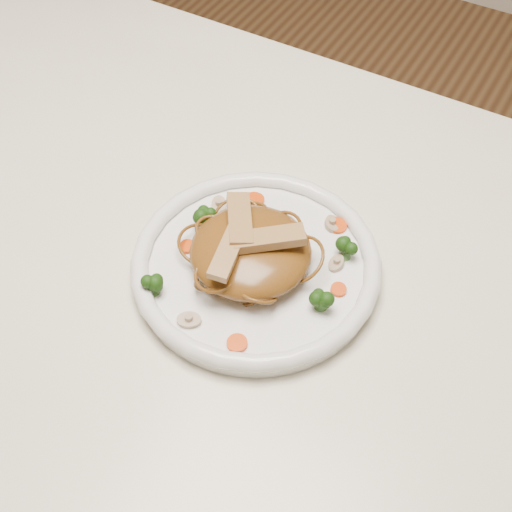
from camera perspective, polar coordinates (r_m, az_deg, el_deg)
The scene contains 20 objects.
ground at distance 1.46m, azimuth -2.45°, elevation -18.21°, with size 4.00×4.00×0.00m, color #4F301B.
table at distance 0.88m, azimuth -3.85°, elevation -2.81°, with size 1.20×0.80×0.75m.
plate at distance 0.76m, azimuth -0.00°, elevation -1.04°, with size 0.28×0.28×0.02m, color white.
noodle_mound at distance 0.74m, azimuth -0.45°, elevation 0.41°, with size 0.13×0.13×0.04m, color brown.
chicken_a at distance 0.71m, azimuth 1.09°, elevation 1.48°, with size 0.08×0.02×0.01m, color tan.
chicken_b at distance 0.73m, azimuth -1.40°, elevation 3.05°, with size 0.08×0.03×0.01m, color tan.
chicken_c at distance 0.70m, azimuth -2.41°, elevation 0.25°, with size 0.07×0.02×0.01m, color tan.
broccoli_0 at distance 0.76m, azimuth 7.58°, elevation 0.58°, with size 0.02×0.02×0.03m, color #1B450E, non-canonical shape.
broccoli_1 at distance 0.79m, azimuth -4.20°, elevation 3.18°, with size 0.02×0.02×0.03m, color #1B450E, non-canonical shape.
broccoli_2 at distance 0.73m, azimuth -8.73°, elevation -2.26°, with size 0.03×0.03×0.03m, color #1B450E, non-canonical shape.
broccoli_3 at distance 0.71m, azimuth 5.56°, elevation -3.57°, with size 0.03×0.03×0.03m, color #1B450E, non-canonical shape.
carrot_0 at distance 0.80m, azimuth 6.85°, elevation 2.55°, with size 0.02×0.02×0.01m, color #EC4D08.
carrot_1 at distance 0.77m, azimuth -5.80°, elevation 0.79°, with size 0.02×0.02×0.01m, color #EC4D08.
carrot_2 at distance 0.74m, azimuth 6.96°, elevation -2.83°, with size 0.02×0.02×0.01m, color #EC4D08.
carrot_3 at distance 0.82m, azimuth -0.09°, elevation 4.80°, with size 0.02×0.02×0.01m, color #EC4D08.
carrot_4 at distance 0.69m, azimuth -1.61°, elevation -7.37°, with size 0.02×0.02×0.01m, color #EC4D08.
mushroom_0 at distance 0.71m, azimuth -5.66°, elevation -5.41°, with size 0.03×0.03×0.01m, color #BEAD8E.
mushroom_1 at distance 0.76m, azimuth 6.79°, elevation -0.64°, with size 0.02×0.02×0.01m, color #BEAD8E.
mushroom_2 at distance 0.81m, azimuth -3.14°, elevation 4.29°, with size 0.03×0.03×0.01m, color #BEAD8E.
mushroom_3 at distance 0.80m, azimuth 6.43°, elevation 2.69°, with size 0.02×0.02×0.01m, color #BEAD8E.
Camera 1 is at (0.31, -0.42, 1.36)m, focal length 47.45 mm.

